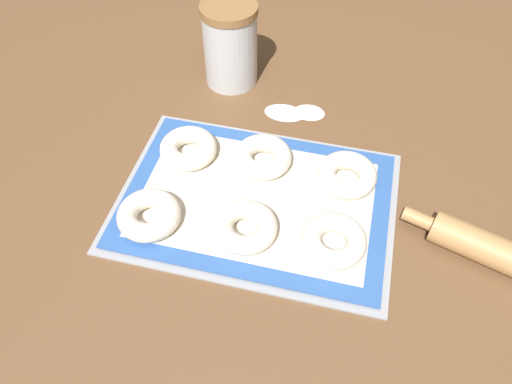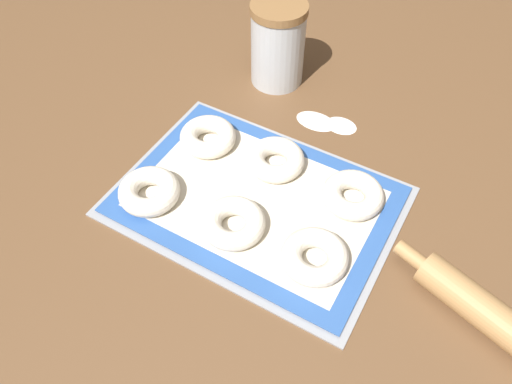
{
  "view_description": "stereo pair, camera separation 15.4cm",
  "coord_description": "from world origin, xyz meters",
  "px_view_note": "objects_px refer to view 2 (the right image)",
  "views": [
    {
      "loc": [
        0.13,
        -0.55,
        0.69
      ],
      "look_at": [
        -0.0,
        -0.02,
        0.03
      ],
      "focal_mm": 35.0,
      "sensor_mm": 36.0,
      "label": 1
    },
    {
      "loc": [
        0.27,
        -0.49,
        0.69
      ],
      "look_at": [
        -0.0,
        -0.02,
        0.03
      ],
      "focal_mm": 35.0,
      "sensor_mm": 36.0,
      "label": 2
    }
  ],
  "objects_px": {
    "bagel_front_left": "(149,191)",
    "bagel_back_right": "(353,195)",
    "bagel_front_right": "(315,257)",
    "bagel_back_center": "(275,160)",
    "bagel_front_center": "(234,224)",
    "flour_canister": "(278,44)",
    "baking_tray": "(256,201)",
    "bagel_back_left": "(208,137)"
  },
  "relations": [
    {
      "from": "bagel_front_left",
      "to": "bagel_back_right",
      "type": "distance_m",
      "value": 0.35
    },
    {
      "from": "bagel_front_right",
      "to": "bagel_back_center",
      "type": "xyz_separation_m",
      "value": [
        -0.15,
        0.15,
        0.0
      ]
    },
    {
      "from": "bagel_front_right",
      "to": "bagel_back_center",
      "type": "distance_m",
      "value": 0.21
    },
    {
      "from": "bagel_front_center",
      "to": "bagel_back_right",
      "type": "relative_size",
      "value": 1.0
    },
    {
      "from": "bagel_front_right",
      "to": "flour_canister",
      "type": "xyz_separation_m",
      "value": [
        -0.28,
        0.39,
        0.06
      ]
    },
    {
      "from": "baking_tray",
      "to": "flour_canister",
      "type": "height_order",
      "value": "flour_canister"
    },
    {
      "from": "bagel_front_center",
      "to": "bagel_front_left",
      "type": "bearing_deg",
      "value": -174.88
    },
    {
      "from": "bagel_back_left",
      "to": "baking_tray",
      "type": "bearing_deg",
      "value": -26.3
    },
    {
      "from": "bagel_back_left",
      "to": "bagel_back_center",
      "type": "bearing_deg",
      "value": 4.7
    },
    {
      "from": "baking_tray",
      "to": "bagel_front_center",
      "type": "xyz_separation_m",
      "value": [
        0.0,
        -0.08,
        0.02
      ]
    },
    {
      "from": "bagel_back_left",
      "to": "bagel_back_right",
      "type": "bearing_deg",
      "value": 0.82
    },
    {
      "from": "bagel_front_left",
      "to": "bagel_back_right",
      "type": "relative_size",
      "value": 1.0
    },
    {
      "from": "bagel_back_left",
      "to": "bagel_back_right",
      "type": "distance_m",
      "value": 0.29
    },
    {
      "from": "bagel_front_left",
      "to": "baking_tray",
      "type": "bearing_deg",
      "value": 29.39
    },
    {
      "from": "baking_tray",
      "to": "bagel_back_left",
      "type": "relative_size",
      "value": 4.51
    },
    {
      "from": "bagel_back_left",
      "to": "bagel_back_right",
      "type": "relative_size",
      "value": 1.0
    },
    {
      "from": "bagel_back_left",
      "to": "bagel_back_right",
      "type": "height_order",
      "value": "same"
    },
    {
      "from": "bagel_back_left",
      "to": "bagel_back_center",
      "type": "height_order",
      "value": "same"
    },
    {
      "from": "bagel_front_right",
      "to": "bagel_back_left",
      "type": "relative_size",
      "value": 1.0
    },
    {
      "from": "bagel_front_left",
      "to": "flour_canister",
      "type": "distance_m",
      "value": 0.42
    },
    {
      "from": "bagel_front_right",
      "to": "bagel_front_center",
      "type": "bearing_deg",
      "value": -176.82
    },
    {
      "from": "baking_tray",
      "to": "bagel_front_right",
      "type": "bearing_deg",
      "value": -25.23
    },
    {
      "from": "bagel_front_center",
      "to": "bagel_front_right",
      "type": "distance_m",
      "value": 0.14
    },
    {
      "from": "baking_tray",
      "to": "bagel_back_center",
      "type": "bearing_deg",
      "value": 95.15
    },
    {
      "from": "bagel_front_center",
      "to": "bagel_back_center",
      "type": "xyz_separation_m",
      "value": [
        -0.01,
        0.16,
        0.0
      ]
    },
    {
      "from": "bagel_front_center",
      "to": "bagel_back_right",
      "type": "xyz_separation_m",
      "value": [
        0.14,
        0.15,
        0.0
      ]
    },
    {
      "from": "bagel_back_right",
      "to": "flour_canister",
      "type": "height_order",
      "value": "flour_canister"
    },
    {
      "from": "bagel_front_left",
      "to": "bagel_front_center",
      "type": "relative_size",
      "value": 1.0
    },
    {
      "from": "flour_canister",
      "to": "bagel_front_center",
      "type": "bearing_deg",
      "value": -71.05
    },
    {
      "from": "bagel_back_left",
      "to": "bagel_back_right",
      "type": "xyz_separation_m",
      "value": [
        0.29,
        0.0,
        0.0
      ]
    },
    {
      "from": "bagel_front_left",
      "to": "flour_canister",
      "type": "bearing_deg",
      "value": 86.44
    },
    {
      "from": "bagel_front_left",
      "to": "bagel_back_right",
      "type": "bearing_deg",
      "value": 28.53
    },
    {
      "from": "bagel_front_right",
      "to": "bagel_back_right",
      "type": "xyz_separation_m",
      "value": [
        0.0,
        0.14,
        0.0
      ]
    },
    {
      "from": "baking_tray",
      "to": "bagel_back_left",
      "type": "height_order",
      "value": "bagel_back_left"
    },
    {
      "from": "bagel_front_right",
      "to": "bagel_back_left",
      "type": "bearing_deg",
      "value": 154.23
    },
    {
      "from": "baking_tray",
      "to": "flour_canister",
      "type": "bearing_deg",
      "value": 112.5
    },
    {
      "from": "baking_tray",
      "to": "bagel_back_right",
      "type": "distance_m",
      "value": 0.17
    },
    {
      "from": "baking_tray",
      "to": "flour_canister",
      "type": "xyz_separation_m",
      "value": [
        -0.13,
        0.32,
        0.08
      ]
    },
    {
      "from": "baking_tray",
      "to": "bagel_back_right",
      "type": "xyz_separation_m",
      "value": [
        0.15,
        0.08,
        0.02
      ]
    },
    {
      "from": "bagel_back_center",
      "to": "bagel_back_right",
      "type": "relative_size",
      "value": 1.0
    },
    {
      "from": "bagel_back_center",
      "to": "bagel_back_right",
      "type": "height_order",
      "value": "same"
    },
    {
      "from": "bagel_front_center",
      "to": "bagel_back_center",
      "type": "height_order",
      "value": "same"
    }
  ]
}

